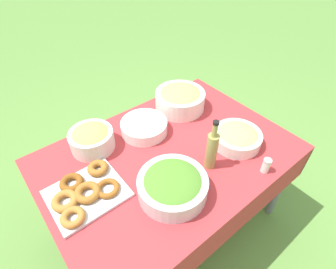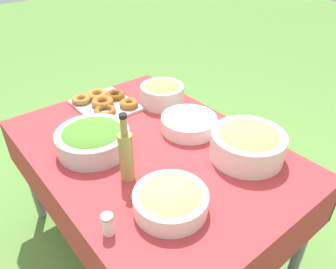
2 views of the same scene
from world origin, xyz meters
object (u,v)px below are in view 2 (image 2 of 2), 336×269
(donut_platter, at_px, (105,102))
(plate_stack, at_px, (189,123))
(bread_bowl, at_px, (248,143))
(pasta_bowl, at_px, (171,200))
(fruit_bowl, at_px, (162,93))
(salad_bowl, at_px, (93,138))
(olive_oil_bottle, at_px, (126,155))

(donut_platter, height_order, plate_stack, plate_stack)
(plate_stack, xyz_separation_m, bread_bowl, (0.32, 0.05, 0.04))
(pasta_bowl, xyz_separation_m, plate_stack, (-0.35, 0.41, -0.01))
(plate_stack, height_order, fruit_bowl, fruit_bowl)
(donut_platter, bearing_deg, salad_bowl, -36.98)
(salad_bowl, distance_m, fruit_bowl, 0.53)
(fruit_bowl, bearing_deg, donut_platter, -123.84)
(olive_oil_bottle, height_order, bread_bowl, olive_oil_bottle)
(salad_bowl, distance_m, olive_oil_bottle, 0.27)
(donut_platter, height_order, olive_oil_bottle, olive_oil_bottle)
(donut_platter, xyz_separation_m, bread_bowl, (0.79, 0.24, 0.05))
(donut_platter, distance_m, fruit_bowl, 0.32)
(plate_stack, distance_m, olive_oil_bottle, 0.45)
(pasta_bowl, xyz_separation_m, olive_oil_bottle, (-0.24, -0.02, 0.07))
(pasta_bowl, relative_size, fruit_bowl, 1.13)
(plate_stack, bearing_deg, donut_platter, -157.63)
(salad_bowl, xyz_separation_m, fruit_bowl, (-0.15, 0.51, 0.01))
(plate_stack, relative_size, fruit_bowl, 1.14)
(salad_bowl, height_order, plate_stack, salad_bowl)
(plate_stack, distance_m, bread_bowl, 0.33)
(fruit_bowl, bearing_deg, pasta_bowl, -36.35)
(donut_platter, distance_m, olive_oil_bottle, 0.64)
(olive_oil_bottle, bearing_deg, donut_platter, 158.12)
(salad_bowl, bearing_deg, fruit_bowl, 106.29)
(salad_bowl, bearing_deg, bread_bowl, 46.36)
(salad_bowl, relative_size, fruit_bowl, 1.36)
(salad_bowl, xyz_separation_m, pasta_bowl, (0.50, 0.04, -0.01))
(pasta_bowl, distance_m, bread_bowl, 0.46)
(donut_platter, relative_size, fruit_bowl, 1.46)
(donut_platter, height_order, fruit_bowl, fruit_bowl)
(plate_stack, bearing_deg, olive_oil_bottle, -75.31)
(salad_bowl, xyz_separation_m, bread_bowl, (0.47, 0.49, 0.01))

